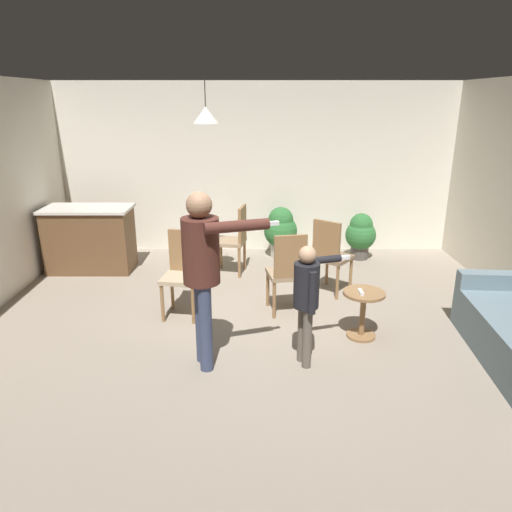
% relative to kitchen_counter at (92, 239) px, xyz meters
% --- Properties ---
extents(ground, '(7.68, 7.68, 0.00)m').
position_rel_kitchen_counter_xyz_m(ground, '(2.45, -2.13, -0.48)').
color(ground, gray).
extents(wall_back, '(6.40, 0.10, 2.70)m').
position_rel_kitchen_counter_xyz_m(wall_back, '(2.45, 1.07, 0.87)').
color(wall_back, silver).
rests_on(wall_back, ground).
extents(kitchen_counter, '(1.26, 0.66, 0.95)m').
position_rel_kitchen_counter_xyz_m(kitchen_counter, '(0.00, 0.00, 0.00)').
color(kitchen_counter, brown).
rests_on(kitchen_counter, ground).
extents(side_table_by_couch, '(0.44, 0.44, 0.52)m').
position_rel_kitchen_counter_xyz_m(side_table_by_couch, '(3.57, -2.11, -0.15)').
color(side_table_by_couch, olive).
rests_on(side_table_by_couch, ground).
extents(person_adult, '(0.86, 0.47, 1.68)m').
position_rel_kitchen_counter_xyz_m(person_adult, '(1.96, -2.67, 0.57)').
color(person_adult, '#384260').
rests_on(person_adult, ground).
extents(person_child, '(0.56, 0.46, 1.19)m').
position_rel_kitchen_counter_xyz_m(person_child, '(2.91, -2.66, 0.26)').
color(person_child, '#60564C').
rests_on(person_child, ground).
extents(dining_chair_by_counter, '(0.49, 0.49, 1.00)m').
position_rel_kitchen_counter_xyz_m(dining_chair_by_counter, '(2.80, -1.53, 0.07)').
color(dining_chair_by_counter, olive).
rests_on(dining_chair_by_counter, ground).
extents(dining_chair_near_wall, '(0.49, 0.49, 1.00)m').
position_rel_kitchen_counter_xyz_m(dining_chair_near_wall, '(2.13, -0.15, 0.07)').
color(dining_chair_near_wall, olive).
rests_on(dining_chair_near_wall, ground).
extents(dining_chair_centre_back, '(0.59, 0.59, 1.00)m').
position_rel_kitchen_counter_xyz_m(dining_chair_centre_back, '(3.39, -0.91, 0.07)').
color(dining_chair_centre_back, olive).
rests_on(dining_chair_centre_back, ground).
extents(dining_chair_spare, '(0.48, 0.48, 1.00)m').
position_rel_kitchen_counter_xyz_m(dining_chair_spare, '(1.59, -1.52, 0.07)').
color(dining_chair_spare, olive).
rests_on(dining_chair_spare, ground).
extents(potted_plant_corner, '(0.48, 0.48, 0.73)m').
position_rel_kitchen_counter_xyz_m(potted_plant_corner, '(4.09, 0.53, -0.07)').
color(potted_plant_corner, '#4C4742').
rests_on(potted_plant_corner, ground).
extents(potted_plant_by_wall, '(0.53, 0.53, 0.81)m').
position_rel_kitchen_counter_xyz_m(potted_plant_by_wall, '(2.83, 0.62, -0.03)').
color(potted_plant_by_wall, '#B7B2AD').
rests_on(potted_plant_by_wall, ground).
extents(spare_remote_on_table, '(0.04, 0.13, 0.04)m').
position_rel_kitchen_counter_xyz_m(spare_remote_on_table, '(3.52, -2.16, 0.06)').
color(spare_remote_on_table, white).
rests_on(spare_remote_on_table, side_table_by_couch).
extents(ceiling_light_pendant, '(0.32, 0.32, 0.55)m').
position_rel_kitchen_counter_xyz_m(ceiling_light_pendant, '(1.83, -0.69, 1.77)').
color(ceiling_light_pendant, silver).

